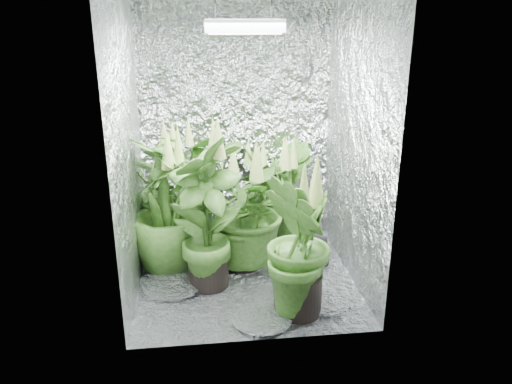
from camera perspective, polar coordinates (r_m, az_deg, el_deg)
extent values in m
plane|color=silver|center=(3.89, -1.19, -9.61)|extent=(1.60, 1.60, 0.00)
cube|color=silver|center=(4.28, -2.35, 7.52)|extent=(1.60, 0.02, 2.00)
cube|color=silver|center=(2.75, 0.30, 0.53)|extent=(1.60, 0.02, 2.00)
cube|color=silver|center=(3.52, -14.40, 4.25)|extent=(0.02, 1.60, 2.00)
cube|color=silver|center=(3.67, 11.28, 5.08)|extent=(0.02, 1.60, 2.00)
cube|color=gray|center=(3.39, -1.42, 18.48)|extent=(0.50, 0.30, 0.08)
cube|color=white|center=(3.39, -1.42, 17.72)|extent=(0.46, 0.26, 0.01)
cylinder|color=black|center=(3.38, -4.68, 20.20)|extent=(0.01, 0.01, 0.13)
cylinder|color=black|center=(3.41, 1.77, 20.25)|extent=(0.01, 0.01, 0.13)
cylinder|color=black|center=(4.38, -8.45, -4.58)|extent=(0.26, 0.26, 0.23)
cylinder|color=#492815|center=(4.34, -8.52, -3.36)|extent=(0.24, 0.24, 0.03)
imported|color=#1D4514|center=(4.23, -8.74, 0.66)|extent=(0.99, 0.99, 1.02)
cone|color=olive|center=(4.10, -9.06, 6.69)|extent=(0.08, 0.08, 0.23)
cylinder|color=black|center=(4.41, 0.41, -4.14)|extent=(0.27, 0.27, 0.24)
cylinder|color=#492815|center=(4.37, 0.41, -2.89)|extent=(0.25, 0.25, 0.03)
imported|color=#1D4514|center=(4.29, 0.42, -0.14)|extent=(0.58, 0.58, 0.84)
cone|color=olive|center=(4.18, 0.43, 4.51)|extent=(0.09, 0.09, 0.24)
cylinder|color=black|center=(4.45, 3.54, -3.86)|extent=(0.28, 0.28, 0.25)
cylinder|color=#492815|center=(4.41, 3.57, -2.55)|extent=(0.26, 0.26, 0.03)
imported|color=#1D4514|center=(4.33, 3.63, 0.18)|extent=(0.48, 0.48, 0.85)
cone|color=olive|center=(4.22, 3.74, 4.88)|extent=(0.09, 0.09, 0.25)
cylinder|color=black|center=(4.00, -9.94, -6.84)|extent=(0.30, 0.30, 0.27)
cylinder|color=#492815|center=(3.95, -10.04, -5.28)|extent=(0.28, 0.28, 0.03)
imported|color=#1D4514|center=(3.84, -10.30, -1.32)|extent=(0.79, 0.79, 1.03)
cone|color=olive|center=(3.70, -10.72, 5.19)|extent=(0.10, 0.10, 0.27)
cylinder|color=black|center=(3.98, -1.39, -6.87)|extent=(0.27, 0.27, 0.24)
cylinder|color=#492815|center=(3.93, -1.40, -5.48)|extent=(0.25, 0.25, 0.03)
imported|color=#1D4514|center=(3.83, -1.43, -2.02)|extent=(0.96, 0.96, 0.91)
cone|color=olive|center=(3.71, -1.49, 3.69)|extent=(0.09, 0.09, 0.24)
cylinder|color=black|center=(3.73, -5.45, -8.75)|extent=(0.29, 0.29, 0.26)
cylinder|color=#492815|center=(3.68, -5.51, -7.16)|extent=(0.27, 0.27, 0.03)
imported|color=#1D4514|center=(3.53, -5.69, -2.05)|extent=(0.84, 0.84, 1.13)
cone|color=olive|center=(3.38, -5.98, 5.93)|extent=(0.09, 0.09, 0.26)
cylinder|color=black|center=(3.41, 4.82, -11.41)|extent=(0.32, 0.32, 0.28)
cylinder|color=#492815|center=(3.35, 4.88, -9.55)|extent=(0.29, 0.29, 0.03)
imported|color=#1D4514|center=(3.24, 5.00, -5.78)|extent=(0.55, 0.55, 0.96)
cone|color=olive|center=(3.08, 5.23, 1.13)|extent=(0.10, 0.10, 0.28)
cylinder|color=black|center=(4.08, 7.22, -7.54)|extent=(0.16, 0.16, 0.09)
cylinder|color=black|center=(4.00, 7.33, -5.23)|extent=(0.13, 0.13, 0.11)
cylinder|color=#4C4C51|center=(4.00, 6.35, -5.20)|extent=(0.09, 0.34, 0.34)
torus|color=#4C4C51|center=(4.00, 6.35, -5.20)|extent=(0.09, 0.35, 0.35)
cube|color=white|center=(3.32, 6.18, -9.29)|extent=(0.05, 0.04, 0.07)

